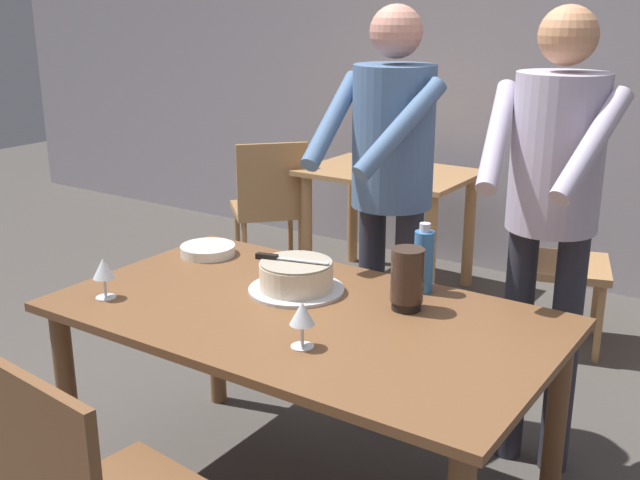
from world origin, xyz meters
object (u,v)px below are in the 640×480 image
(main_dining_table, at_px, (303,339))
(wine_glass_far, at_px, (104,270))
(background_chair_1, at_px, (270,203))
(cake_on_platter, at_px, (296,277))
(cake_knife, at_px, (277,258))
(water_bottle, at_px, (424,260))
(person_standing_beside, at_px, (553,195))
(background_chair_0, at_px, (550,253))
(hurricane_lamp, at_px, (407,279))
(person_cutting_cake, at_px, (391,175))
(plate_stack, at_px, (208,250))
(wine_glass_near, at_px, (302,315))
(background_table, at_px, (389,196))

(main_dining_table, distance_m, wine_glass_far, 0.72)
(wine_glass_far, relative_size, background_chair_1, 0.16)
(cake_on_platter, xyz_separation_m, cake_knife, (-0.07, -0.02, 0.06))
(water_bottle, xyz_separation_m, person_standing_beside, (0.33, 0.33, 0.21))
(cake_knife, distance_m, background_chair_0, 1.82)
(cake_on_platter, bearing_deg, background_chair_0, 77.41)
(water_bottle, bearing_deg, background_chair_1, 141.02)
(cake_on_platter, height_order, cake_knife, cake_knife)
(cake_on_platter, relative_size, hurricane_lamp, 1.62)
(person_cutting_cake, distance_m, background_chair_0, 1.33)
(plate_stack, distance_m, background_chair_0, 1.84)
(hurricane_lamp, bearing_deg, cake_knife, -169.26)
(background_chair_1, bearing_deg, cake_knife, -51.68)
(hurricane_lamp, xyz_separation_m, person_cutting_cake, (-0.33, 0.48, 0.22))
(cake_on_platter, bearing_deg, plate_stack, 166.24)
(main_dining_table, relative_size, background_chair_0, 1.83)
(cake_knife, distance_m, person_standing_beside, 1.00)
(main_dining_table, relative_size, wine_glass_near, 11.47)
(water_bottle, xyz_separation_m, background_chair_0, (0.01, 1.46, -0.37))
(wine_glass_near, height_order, wine_glass_far, same)
(cake_on_platter, distance_m, cake_knife, 0.10)
(water_bottle, distance_m, person_standing_beside, 0.51)
(wine_glass_near, height_order, background_chair_0, background_chair_0)
(main_dining_table, bearing_deg, cake_on_platter, 132.69)
(person_cutting_cake, relative_size, background_table, 1.72)
(plate_stack, height_order, person_cutting_cake, person_cutting_cake)
(main_dining_table, relative_size, wine_glass_far, 11.47)
(wine_glass_near, relative_size, person_cutting_cake, 0.08)
(cake_on_platter, xyz_separation_m, water_bottle, (0.37, 0.25, 0.06))
(cake_on_platter, bearing_deg, person_cutting_cake, 83.12)
(plate_stack, xyz_separation_m, water_bottle, (0.90, 0.12, 0.09))
(wine_glass_near, relative_size, water_bottle, 0.58)
(cake_knife, relative_size, person_cutting_cake, 0.16)
(main_dining_table, xyz_separation_m, background_table, (-0.85, 2.12, -0.07))
(wine_glass_far, bearing_deg, hurricane_lamp, 28.35)
(background_table, bearing_deg, person_cutting_cake, -61.17)
(person_standing_beside, height_order, background_table, person_standing_beside)
(hurricane_lamp, height_order, person_cutting_cake, person_cutting_cake)
(wine_glass_near, bearing_deg, cake_knife, 135.49)
(cake_on_platter, distance_m, wine_glass_near, 0.46)
(wine_glass_near, height_order, person_standing_beside, person_standing_beside)
(cake_on_platter, bearing_deg, water_bottle, 33.58)
(main_dining_table, xyz_separation_m, hurricane_lamp, (0.28, 0.20, 0.21))
(wine_glass_far, bearing_deg, cake_on_platter, 39.49)
(main_dining_table, bearing_deg, plate_stack, 158.08)
(cake_knife, distance_m, wine_glass_near, 0.49)
(wine_glass_near, relative_size, background_chair_0, 0.16)
(cake_knife, bearing_deg, plate_stack, 162.17)
(background_chair_1, bearing_deg, wine_glass_near, -50.37)
(plate_stack, height_order, wine_glass_near, wine_glass_near)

